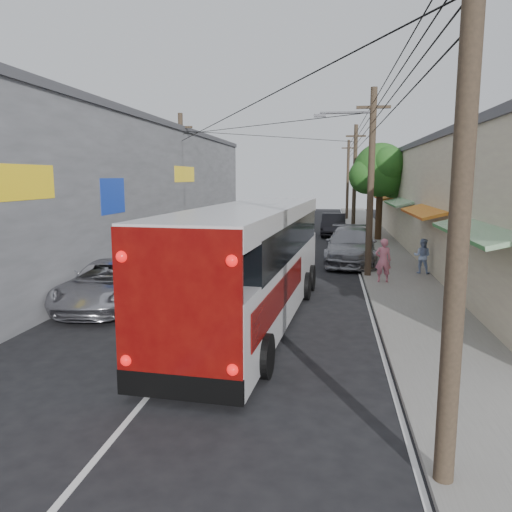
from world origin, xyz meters
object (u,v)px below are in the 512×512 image
Objects in this scene: jeepney at (110,284)px; parked_car_mid at (347,238)px; parked_car_far at (334,225)px; pedestrian_far at (422,256)px; pedestrian_near at (383,260)px; parked_suv at (351,246)px; coach_bus at (253,262)px.

jeepney is 17.43m from parked_car_mid.
parked_car_mid is 0.78× the size of parked_car_far.
parked_car_far is 3.22× the size of pedestrian_far.
pedestrian_near is at bearing 66.69° from pedestrian_far.
pedestrian_near is at bearing 22.05° from jeepney.
pedestrian_far reaches higher than parked_car_far.
parked_suv is at bearing -25.66° from pedestrian_far.
parked_car_far is (7.60, 21.94, 0.05)m from jeepney.
pedestrian_far is at bearing -77.48° from parked_car_mid.
parked_car_far is (-0.80, 12.09, -0.07)m from parked_suv.
jeepney reaches higher than parked_car_mid.
coach_bus is 7.33m from pedestrian_near.
pedestrian_near reaches higher than parked_car_mid.
pedestrian_far is (1.91, 2.16, -0.12)m from pedestrian_near.
parked_car_far reaches higher than jeepney.
parked_car_mid is 2.51× the size of pedestrian_far.
parked_car_mid is at bearing 92.45° from parked_suv.
parked_suv is at bearing -84.48° from parked_car_far.
parked_suv is 5.15m from pedestrian_near.
coach_bus is 2.48× the size of parked_car_far.
coach_bus is at bearing -108.99° from parked_car_mid.
parked_suv is 1.24× the size of parked_car_far.
parked_suv is 3.98× the size of pedestrian_far.
parked_suv is 3.44× the size of pedestrian_near.
coach_bus is 16.62m from parked_car_mid.
pedestrian_far is (3.00, -8.30, 0.23)m from parked_car_mid.
parked_car_far is at bearing 66.06° from jeepney.
parked_car_far is at bearing -57.66° from pedestrian_far.
parked_car_mid is (8.40, 15.27, -0.11)m from jeepney.
jeepney is (-5.06, 0.97, -1.04)m from coach_bus.
pedestrian_near reaches higher than parked_car_far.
jeepney is 10.65m from pedestrian_near.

